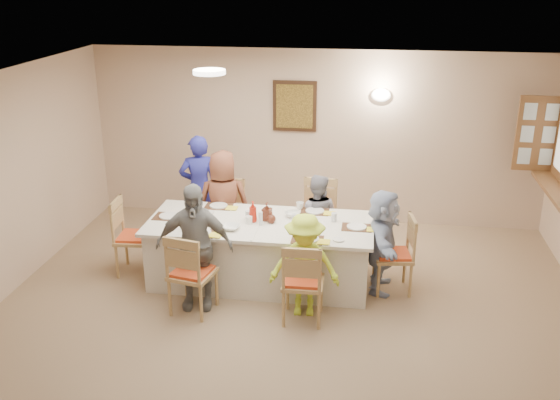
# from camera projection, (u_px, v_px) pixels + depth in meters

# --- Properties ---
(ground) EXTENTS (7.00, 7.00, 0.00)m
(ground) POSITION_uv_depth(u_px,v_px,m) (279.00, 349.00, 6.17)
(ground) COLOR #9A7B57
(room_walls) EXTENTS (7.00, 7.00, 7.00)m
(room_walls) POSITION_uv_depth(u_px,v_px,m) (279.00, 207.00, 5.64)
(room_walls) COLOR #CDAF97
(room_walls) RESTS_ON ground
(wall_picture) EXTENTS (0.62, 0.05, 0.72)m
(wall_picture) POSITION_uv_depth(u_px,v_px,m) (295.00, 106.00, 8.82)
(wall_picture) COLOR #311D11
(wall_picture) RESTS_ON room_walls
(wall_sconce) EXTENTS (0.26, 0.09, 0.18)m
(wall_sconce) POSITION_uv_depth(u_px,v_px,m) (381.00, 95.00, 8.56)
(wall_sconce) COLOR white
(wall_sconce) RESTS_ON room_walls
(ceiling_light) EXTENTS (0.36, 0.36, 0.05)m
(ceiling_light) POSITION_uv_depth(u_px,v_px,m) (209.00, 72.00, 6.83)
(ceiling_light) COLOR white
(ceiling_light) RESTS_ON room_walls
(hatch_sill) EXTENTS (0.30, 1.50, 0.05)m
(hatch_sill) POSITION_uv_depth(u_px,v_px,m) (558.00, 191.00, 7.62)
(hatch_sill) COLOR brown
(hatch_sill) RESTS_ON room_walls
(shutter_door) EXTENTS (0.55, 0.04, 1.00)m
(shutter_door) POSITION_uv_depth(u_px,v_px,m) (537.00, 134.00, 8.16)
(shutter_door) COLOR brown
(shutter_door) RESTS_ON room_walls
(dining_table) EXTENTS (2.63, 1.11, 0.76)m
(dining_table) POSITION_uv_depth(u_px,v_px,m) (260.00, 252.00, 7.40)
(dining_table) COLOR beige
(dining_table) RESTS_ON ground
(chair_back_left) EXTENTS (0.48, 0.48, 0.95)m
(chair_back_left) POSITION_uv_depth(u_px,v_px,m) (226.00, 216.00, 8.19)
(chair_back_left) COLOR tan
(chair_back_left) RESTS_ON ground
(chair_back_right) EXTENTS (0.52, 0.52, 1.01)m
(chair_back_right) POSITION_uv_depth(u_px,v_px,m) (317.00, 220.00, 8.01)
(chair_back_right) COLOR tan
(chair_back_right) RESTS_ON ground
(chair_front_left) EXTENTS (0.54, 0.54, 0.95)m
(chair_front_left) POSITION_uv_depth(u_px,v_px,m) (192.00, 272.00, 6.71)
(chair_front_left) COLOR tan
(chair_front_left) RESTS_ON ground
(chair_front_right) EXTENTS (0.46, 0.46, 0.93)m
(chair_front_right) POSITION_uv_depth(u_px,v_px,m) (303.00, 280.00, 6.54)
(chair_front_right) COLOR tan
(chair_front_right) RESTS_ON ground
(chair_left_end) EXTENTS (0.49, 0.49, 0.95)m
(chair_left_end) POSITION_uv_depth(u_px,v_px,m) (135.00, 236.00, 7.58)
(chair_left_end) COLOR tan
(chair_left_end) RESTS_ON ground
(chair_right_end) EXTENTS (0.50, 0.50, 0.92)m
(chair_right_end) POSITION_uv_depth(u_px,v_px,m) (393.00, 254.00, 7.15)
(chair_right_end) COLOR tan
(chair_right_end) RESTS_ON ground
(diner_back_left) EXTENTS (0.85, 0.70, 1.40)m
(diner_back_left) POSITION_uv_depth(u_px,v_px,m) (224.00, 204.00, 8.00)
(diner_back_left) COLOR brown
(diner_back_left) RESTS_ON ground
(diner_back_right) EXTENTS (0.64, 0.54, 1.15)m
(diner_back_right) POSITION_uv_depth(u_px,v_px,m) (316.00, 218.00, 7.88)
(diner_back_right) COLOR gray
(diner_back_right) RESTS_ON ground
(diner_front_left) EXTENTS (0.91, 0.53, 1.43)m
(diner_front_left) POSITION_uv_depth(u_px,v_px,m) (194.00, 247.00, 6.73)
(diner_front_left) COLOR gray
(diner_front_left) RESTS_ON ground
(diner_front_right) EXTENTS (0.79, 0.51, 1.16)m
(diner_front_right) POSITION_uv_depth(u_px,v_px,m) (304.00, 265.00, 6.61)
(diner_front_right) COLOR #CFEF39
(diner_front_right) RESTS_ON ground
(diner_right_end) EXTENTS (1.17, 0.47, 1.23)m
(diner_right_end) POSITION_uv_depth(u_px,v_px,m) (382.00, 241.00, 7.12)
(diner_right_end) COLOR #B1BFDE
(diner_right_end) RESTS_ON ground
(caregiver) EXTENTS (0.74, 0.66, 1.46)m
(caregiver) POSITION_uv_depth(u_px,v_px,m) (199.00, 188.00, 8.48)
(caregiver) COLOR #292DA0
(caregiver) RESTS_ON ground
(placemat_fl) EXTENTS (0.34, 0.25, 0.01)m
(placemat_fl) POSITION_uv_depth(u_px,v_px,m) (201.00, 233.00, 6.96)
(placemat_fl) COLOR #472B19
(placemat_fl) RESTS_ON dining_table
(plate_fl) EXTENTS (0.24, 0.24, 0.02)m
(plate_fl) POSITION_uv_depth(u_px,v_px,m) (201.00, 232.00, 6.95)
(plate_fl) COLOR white
(plate_fl) RESTS_ON dining_table
(napkin_fl) EXTENTS (0.14, 0.14, 0.01)m
(napkin_fl) POSITION_uv_depth(u_px,v_px,m) (215.00, 235.00, 6.88)
(napkin_fl) COLOR yellow
(napkin_fl) RESTS_ON dining_table
(placemat_fr) EXTENTS (0.35, 0.26, 0.01)m
(placemat_fr) POSITION_uv_depth(u_px,v_px,m) (307.00, 240.00, 6.79)
(placemat_fr) COLOR #472B19
(placemat_fr) RESTS_ON dining_table
(plate_fr) EXTENTS (0.26, 0.26, 0.02)m
(plate_fr) POSITION_uv_depth(u_px,v_px,m) (307.00, 239.00, 6.79)
(plate_fr) COLOR white
(plate_fr) RESTS_ON dining_table
(napkin_fr) EXTENTS (0.14, 0.14, 0.01)m
(napkin_fr) POSITION_uv_depth(u_px,v_px,m) (323.00, 242.00, 6.72)
(napkin_fr) COLOR yellow
(napkin_fr) RESTS_ON dining_table
(placemat_bl) EXTENTS (0.33, 0.25, 0.01)m
(placemat_bl) POSITION_uv_depth(u_px,v_px,m) (219.00, 206.00, 7.73)
(placemat_bl) COLOR #472B19
(placemat_bl) RESTS_ON dining_table
(plate_bl) EXTENTS (0.22, 0.22, 0.01)m
(plate_bl) POSITION_uv_depth(u_px,v_px,m) (219.00, 206.00, 7.73)
(plate_bl) COLOR white
(plate_bl) RESTS_ON dining_table
(napkin_bl) EXTENTS (0.14, 0.14, 0.01)m
(napkin_bl) POSITION_uv_depth(u_px,v_px,m) (232.00, 208.00, 7.66)
(napkin_bl) COLOR yellow
(napkin_bl) RESTS_ON dining_table
(placemat_br) EXTENTS (0.34, 0.25, 0.01)m
(placemat_br) POSITION_uv_depth(u_px,v_px,m) (315.00, 212.00, 7.57)
(placemat_br) COLOR #472B19
(placemat_br) RESTS_ON dining_table
(plate_br) EXTENTS (0.23, 0.23, 0.01)m
(plate_br) POSITION_uv_depth(u_px,v_px,m) (315.00, 211.00, 7.56)
(plate_br) COLOR white
(plate_br) RESTS_ON dining_table
(napkin_br) EXTENTS (0.14, 0.14, 0.01)m
(napkin_br) POSITION_uv_depth(u_px,v_px,m) (329.00, 213.00, 7.49)
(napkin_br) COLOR yellow
(napkin_br) RESTS_ON dining_table
(placemat_le) EXTENTS (0.36, 0.27, 0.01)m
(placemat_le) POSITION_uv_depth(u_px,v_px,m) (169.00, 217.00, 7.42)
(placemat_le) COLOR #472B19
(placemat_le) RESTS_ON dining_table
(plate_le) EXTENTS (0.24, 0.24, 0.01)m
(plate_le) POSITION_uv_depth(u_px,v_px,m) (169.00, 216.00, 7.41)
(plate_le) COLOR white
(plate_le) RESTS_ON dining_table
(napkin_le) EXTENTS (0.15, 0.15, 0.01)m
(napkin_le) POSITION_uv_depth(u_px,v_px,m) (183.00, 218.00, 7.34)
(napkin_le) COLOR yellow
(napkin_le) RESTS_ON dining_table
(placemat_re) EXTENTS (0.34, 0.25, 0.01)m
(placemat_re) POSITION_uv_depth(u_px,v_px,m) (357.00, 227.00, 7.11)
(placemat_re) COLOR #472B19
(placemat_re) RESTS_ON dining_table
(plate_re) EXTENTS (0.22, 0.22, 0.01)m
(plate_re) POSITION_uv_depth(u_px,v_px,m) (357.00, 227.00, 7.10)
(plate_re) COLOR white
(plate_re) RESTS_ON dining_table
(napkin_re) EXTENTS (0.13, 0.13, 0.01)m
(napkin_re) POSITION_uv_depth(u_px,v_px,m) (373.00, 229.00, 7.03)
(napkin_re) COLOR yellow
(napkin_re) RESTS_ON dining_table
(teacup_a) EXTENTS (0.16, 0.16, 0.08)m
(teacup_a) POSITION_uv_depth(u_px,v_px,m) (188.00, 226.00, 7.05)
(teacup_a) COLOR white
(teacup_a) RESTS_ON dining_table
(teacup_b) EXTENTS (0.11, 0.11, 0.09)m
(teacup_b) POSITION_uv_depth(u_px,v_px,m) (300.00, 206.00, 7.64)
(teacup_b) COLOR white
(teacup_b) RESTS_ON dining_table
(bowl_a) EXTENTS (0.25, 0.25, 0.05)m
(bowl_a) POSITION_uv_depth(u_px,v_px,m) (231.00, 227.00, 7.05)
(bowl_a) COLOR white
(bowl_a) RESTS_ON dining_table
(bowl_b) EXTENTS (0.21, 0.21, 0.06)m
(bowl_b) POSITION_uv_depth(u_px,v_px,m) (293.00, 214.00, 7.41)
(bowl_b) COLOR white
(bowl_b) RESTS_ON dining_table
(condiment_ketchup) EXTENTS (0.17, 0.17, 0.25)m
(condiment_ketchup) POSITION_uv_depth(u_px,v_px,m) (253.00, 212.00, 7.23)
(condiment_ketchup) COLOR #B21E0F
(condiment_ketchup) RESTS_ON dining_table
(condiment_brown) EXTENTS (0.14, 0.14, 0.22)m
(condiment_brown) POSITION_uv_depth(u_px,v_px,m) (267.00, 212.00, 7.28)
(condiment_brown) COLOR #522315
(condiment_brown) RESTS_ON dining_table
(condiment_malt) EXTENTS (0.18, 0.18, 0.14)m
(condiment_malt) POSITION_uv_depth(u_px,v_px,m) (271.00, 217.00, 7.22)
(condiment_malt) COLOR #522315
(condiment_malt) RESTS_ON dining_table
(drinking_glass) EXTENTS (0.07, 0.07, 0.11)m
(drinking_glass) POSITION_uv_depth(u_px,v_px,m) (248.00, 215.00, 7.31)
(drinking_glass) COLOR silver
(drinking_glass) RESTS_ON dining_table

